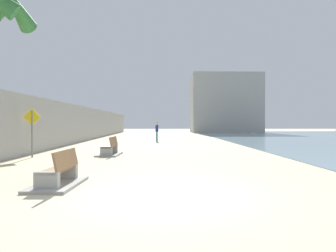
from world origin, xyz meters
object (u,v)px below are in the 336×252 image
object	(u,v)px
bench_far	(110,151)
pedestrian_sign	(32,127)
person_walking	(157,130)
bench_near	(59,177)

from	to	relation	value
bench_far	pedestrian_sign	size ratio (longest dim) A/B	0.89
bench_far	person_walking	size ratio (longest dim) A/B	1.21
bench_near	person_walking	world-z (taller)	person_walking
person_walking	pedestrian_sign	size ratio (longest dim) A/B	0.73
bench_near	pedestrian_sign	xyz separation A→B (m)	(-3.60, 6.85, 1.28)
bench_far	pedestrian_sign	bearing A→B (deg)	-164.70
bench_far	person_walking	distance (m)	12.07
bench_near	bench_far	bearing A→B (deg)	89.51
bench_near	person_walking	distance (m)	19.83
bench_near	pedestrian_sign	bearing A→B (deg)	117.71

